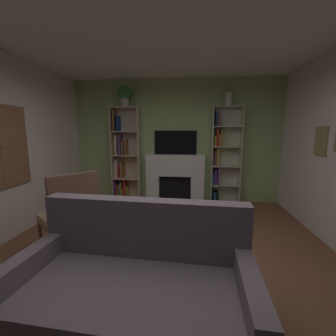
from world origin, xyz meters
TOP-DOWN VIEW (x-y plane):
  - ground_plane at (0.00, 0.00)m, footprint 6.60×6.60m
  - wall_back_accent at (0.00, 2.78)m, footprint 4.78×0.06m
  - ceiling at (0.00, 0.00)m, footprint 4.78×5.62m
  - fireplace at (0.00, 2.64)m, footprint 1.43×0.51m
  - tv at (0.00, 2.72)m, footprint 0.95×0.06m
  - bookshelf_left at (-1.20, 2.63)m, footprint 0.63×0.32m
  - bookshelf_right at (1.04, 2.64)m, footprint 0.63×0.29m
  - potted_plant at (-1.12, 2.60)m, footprint 0.31×0.31m
  - vase_with_flowers at (1.12, 2.60)m, footprint 0.14×0.14m
  - couch at (-0.08, -0.77)m, footprint 1.94×1.05m
  - armchair at (-1.20, 0.29)m, footprint 0.84×0.86m
  - coffee_table at (-0.08, -0.03)m, footprint 0.70×0.47m

SIDE VIEW (x-z plane):
  - ground_plane at x=0.00m, z-range 0.00..0.00m
  - couch at x=-0.08m, z-range -0.19..0.81m
  - coffee_table at x=-0.08m, z-range 0.14..0.54m
  - armchair at x=-1.20m, z-range 0.01..1.11m
  - fireplace at x=0.00m, z-range 0.03..1.11m
  - bookshelf_left at x=-1.20m, z-range -0.08..2.06m
  - bookshelf_right at x=1.04m, z-range -0.01..2.13m
  - tv at x=0.00m, z-range 1.09..1.63m
  - wall_back_accent at x=0.00m, z-range 0.00..2.76m
  - vase_with_flowers at x=1.12m, z-range 2.06..2.53m
  - potted_plant at x=-1.12m, z-range 2.18..2.64m
  - ceiling at x=0.00m, z-range 2.76..2.82m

